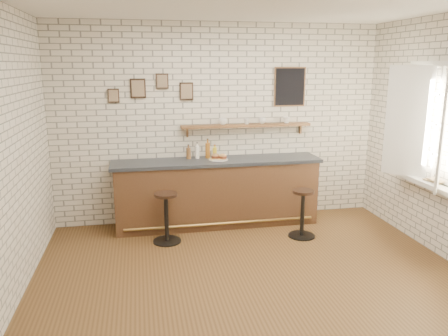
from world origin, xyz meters
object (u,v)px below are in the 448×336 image
Objects in this scene: bar_stool_right at (303,212)px; shelf_cup_d at (286,120)px; shelf_cup_c at (262,121)px; bitters_bottle_amber at (208,150)px; ciabatta_sandwich at (219,156)px; bitters_bottle_white at (197,152)px; bar_stool_left at (166,216)px; condiment_bottle_yellow at (215,152)px; shelf_cup_b at (247,121)px; bar_counter at (217,192)px; book_lower at (430,182)px; sandwich_plate at (218,159)px; book_upper at (431,180)px; bitters_bottle_brown at (189,153)px; shelf_cup_a at (223,122)px.

shelf_cup_d reaches higher than bar_stool_right.
bitters_bottle_amber is at bearing 121.74° from shelf_cup_c.
shelf_cup_c is (0.71, 0.22, 0.48)m from ciabatta_sandwich.
bitters_bottle_white reaches higher than bar_stool_left.
condiment_bottle_yellow is at bearing 141.71° from bar_stool_right.
shelf_cup_d is (1.94, 0.75, 1.17)m from bar_stool_left.
shelf_cup_b is (1.30, 0.75, 1.17)m from bar_stool_left.
bar_counter is 1.55m from shelf_cup_d.
book_lower is at bearing -31.16° from bar_counter.
bar_stool_right is (1.37, -0.87, -0.74)m from bitters_bottle_white.
bar_counter is 12.55× the size of ciabatta_sandwich.
sandwich_plate is at bearing -49.94° from bitters_bottle_amber.
bar_stool_right is 1.70m from book_upper.
bar_counter is 0.51m from sandwich_plate.
bitters_bottle_brown is at bearing 159.38° from sandwich_plate.
shelf_cup_c is at bearing 25.88° from bar_stool_left.
bitters_bottle_white is 3.21m from book_upper.
book_upper is (2.47, -1.51, 0.45)m from bar_counter.
bar_stool_left is 3.35× the size of book_upper.
bar_counter is 14.87× the size of book_upper.
shelf_cup_d reaches higher than condiment_bottle_yellow.
bar_stool_right is (1.09, -0.72, -0.14)m from bar_counter.
sandwich_plate is at bearing 180.00° from ciabatta_sandwich.
bar_stool_right is at bearing -32.43° from bitters_bottle_white.
condiment_bottle_yellow is 1.58m from bar_stool_right.
shelf_cup_d reaches higher than bar_counter.
shelf_cup_c reaches higher than ciabatta_sandwich.
sandwich_plate is at bearing 152.22° from book_upper.
bar_counter is 29.68× the size of shelf_cup_d.
book_upper is at bearing -31.47° from ciabatta_sandwich.
bitters_bottle_brown is at bearing -180.00° from bitters_bottle_white.
shelf_cup_a reaches higher than condiment_bottle_yellow.
bitters_bottle_amber is 0.49m from shelf_cup_a.
condiment_bottle_yellow reaches higher than book_lower.
book_upper is (2.35, -1.71, -0.59)m from shelf_cup_a.
bitters_bottle_amber is 3.07m from book_lower.
shelf_cup_a is (0.11, 0.22, 0.53)m from sandwich_plate.
condiment_bottle_yellow is 2.20× the size of shelf_cup_b.
sandwich_plate is 0.74m from shelf_cup_b.
bitters_bottle_brown is 1.08× the size of condiment_bottle_yellow.
shelf_cup_b is (0.61, 0.06, 0.41)m from bitters_bottle_amber.
shelf_cup_a reaches higher than ciabatta_sandwich.
bitters_bottle_amber is at bearing 136.23° from book_lower.
book_lower is at bearing -33.47° from condiment_bottle_yellow.
bitters_bottle_white is at bearing 137.76° from book_lower.
bar_stool_left is at bearing 174.77° from bar_stool_right.
shelf_cup_c is 0.46× the size of book_lower.
ciabatta_sandwich is at bearing -47.82° from bitters_bottle_amber.
book_lower is (1.98, -1.70, -0.60)m from shelf_cup_b.
bitters_bottle_brown is 2.37× the size of shelf_cup_b.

